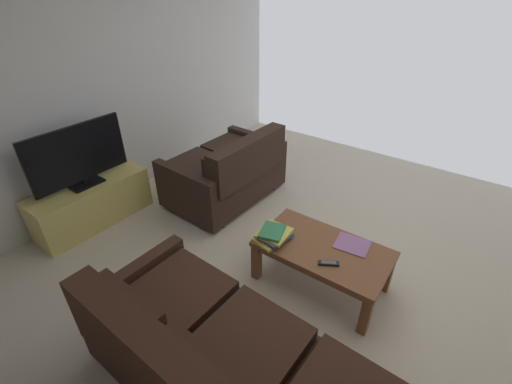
# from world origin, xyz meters

# --- Properties ---
(ground_plane) EXTENTS (5.26, 5.19, 0.01)m
(ground_plane) POSITION_xyz_m (0.00, 0.00, -0.00)
(ground_plane) COLOR beige
(wall_right) EXTENTS (0.12, 5.19, 2.59)m
(wall_right) POSITION_xyz_m (2.63, 0.00, 1.29)
(wall_right) COLOR silver
(wall_right) RESTS_ON ground
(sofa_main) EXTENTS (2.07, 0.96, 0.85)m
(sofa_main) POSITION_xyz_m (-0.12, 1.52, 0.36)
(sofa_main) COLOR black
(sofa_main) RESTS_ON ground
(loveseat_near) EXTENTS (0.94, 1.35, 0.85)m
(loveseat_near) POSITION_xyz_m (1.43, -0.34, 0.37)
(loveseat_near) COLOR black
(loveseat_near) RESTS_ON ground
(coffee_table) EXTENTS (1.07, 0.60, 0.41)m
(coffee_table) POSITION_xyz_m (-0.07, 0.26, 0.34)
(coffee_table) COLOR brown
(coffee_table) RESTS_ON ground
(tv_stand) EXTENTS (0.46, 1.20, 0.47)m
(tv_stand) POSITION_xyz_m (2.32, 0.85, 0.23)
(tv_stand) COLOR #D8C666
(tv_stand) RESTS_ON ground
(flat_tv) EXTENTS (0.21, 0.98, 0.63)m
(flat_tv) POSITION_xyz_m (2.32, 0.85, 0.80)
(flat_tv) COLOR black
(flat_tv) RESTS_ON tv_stand
(book_stack) EXTENTS (0.28, 0.32, 0.10)m
(book_stack) POSITION_xyz_m (0.32, 0.41, 0.46)
(book_stack) COLOR #E0CC4C
(book_stack) RESTS_ON coffee_table
(tv_remote) EXTENTS (0.16, 0.12, 0.02)m
(tv_remote) POSITION_xyz_m (-0.19, 0.41, 0.42)
(tv_remote) COLOR black
(tv_remote) RESTS_ON coffee_table
(loose_magazine) EXTENTS (0.29, 0.26, 0.01)m
(loose_magazine) POSITION_xyz_m (-0.25, 0.09, 0.41)
(loose_magazine) COLOR #996699
(loose_magazine) RESTS_ON coffee_table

